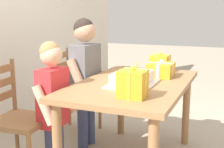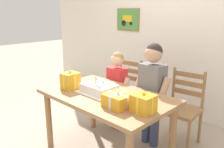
# 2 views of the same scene
# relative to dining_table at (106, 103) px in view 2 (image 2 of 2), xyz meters

# --- Properties ---
(back_wall) EXTENTS (6.40, 0.11, 2.60)m
(back_wall) POSITION_rel_dining_table_xyz_m (-0.00, 1.66, 0.66)
(back_wall) COLOR silver
(back_wall) RESTS_ON ground
(dining_table) EXTENTS (1.42, 0.86, 0.74)m
(dining_table) POSITION_rel_dining_table_xyz_m (0.00, 0.00, 0.00)
(dining_table) COLOR #9E7047
(dining_table) RESTS_ON ground
(birthday_cake) EXTENTS (0.44, 0.34, 0.19)m
(birthday_cake) POSITION_rel_dining_table_xyz_m (-0.09, -0.02, 0.15)
(birthday_cake) COLOR white
(birthday_cake) RESTS_ON dining_table
(gift_box_red_large) EXTENTS (0.24, 0.22, 0.16)m
(gift_box_red_large) POSITION_rel_dining_table_xyz_m (0.31, -0.15, 0.16)
(gift_box_red_large) COLOR gold
(gift_box_red_large) RESTS_ON dining_table
(gift_box_beside_cake) EXTENTS (0.19, 0.18, 0.20)m
(gift_box_beside_cake) POSITION_rel_dining_table_xyz_m (0.56, -0.09, 0.18)
(gift_box_beside_cake) COLOR gold
(gift_box_beside_cake) RESTS_ON dining_table
(gift_box_corner_small) EXTENTS (0.17, 0.19, 0.22)m
(gift_box_corner_small) POSITION_rel_dining_table_xyz_m (-0.44, -0.14, 0.19)
(gift_box_corner_small) COLOR gold
(gift_box_corner_small) RESTS_ON dining_table
(chair_left) EXTENTS (0.45, 0.45, 0.92)m
(chair_left) POSITION_rel_dining_table_xyz_m (-0.47, 0.84, -0.17)
(chair_left) COLOR #996B42
(chair_left) RESTS_ON ground
(chair_right) EXTENTS (0.46, 0.46, 0.92)m
(chair_right) POSITION_rel_dining_table_xyz_m (0.46, 0.84, -0.17)
(chair_right) COLOR #996B42
(chair_right) RESTS_ON ground
(child_older) EXTENTS (0.47, 0.27, 1.26)m
(child_older) POSITION_rel_dining_table_xyz_m (0.21, 0.55, 0.13)
(child_older) COLOR #38426B
(child_older) RESTS_ON ground
(child_younger) EXTENTS (0.40, 0.23, 1.09)m
(child_younger) POSITION_rel_dining_table_xyz_m (-0.36, 0.55, 0.02)
(child_younger) COLOR #38426B
(child_younger) RESTS_ON ground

